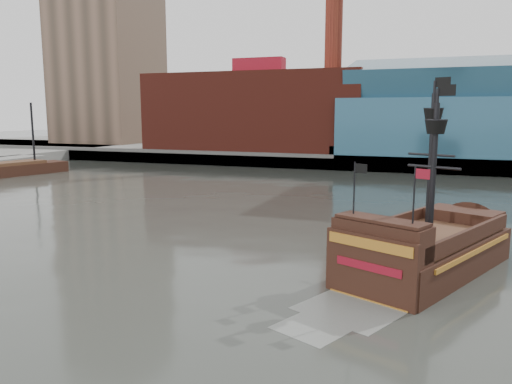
% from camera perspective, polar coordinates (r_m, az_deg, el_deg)
% --- Properties ---
extents(ground, '(400.00, 400.00, 0.00)m').
position_cam_1_polar(ground, '(25.76, -8.66, -13.08)').
color(ground, '#2C2E29').
rests_on(ground, ground).
extents(promenade_far, '(220.00, 60.00, 2.00)m').
position_cam_1_polar(promenade_far, '(113.73, 14.37, 4.44)').
color(promenade_far, slate).
rests_on(promenade_far, ground).
extents(seawall, '(220.00, 1.00, 2.60)m').
position_cam_1_polar(seawall, '(84.53, 12.25, 3.20)').
color(seawall, '#4C4C49').
rests_on(seawall, ground).
extents(skyline, '(149.00, 45.00, 62.00)m').
position_cam_1_polar(skyline, '(106.60, 17.35, 16.72)').
color(skyline, brown).
rests_on(skyline, promenade_far).
extents(pirate_ship, '(11.44, 17.49, 12.66)m').
position_cam_1_polar(pirate_ship, '(32.21, 18.77, -6.76)').
color(pirate_ship, black).
rests_on(pirate_ship, ground).
extents(docked_vessel, '(8.66, 19.12, 12.69)m').
position_cam_1_polar(docked_vessel, '(85.39, -26.57, 2.17)').
color(docked_vessel, black).
rests_on(docked_vessel, ground).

